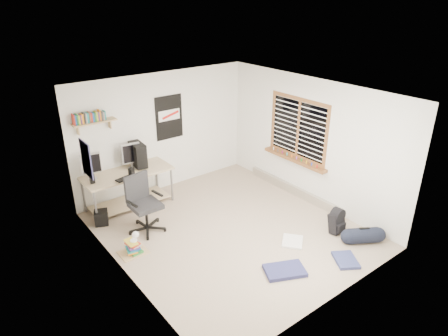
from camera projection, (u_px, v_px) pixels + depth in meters
floor at (230, 230)px, 7.21m from camera, size 4.00×4.50×0.01m
ceiling at (231, 93)px, 6.19m from camera, size 4.00×4.50×0.01m
back_wall at (163, 132)px, 8.33m from camera, size 4.00×0.01×2.50m
left_wall at (118, 202)px, 5.58m from camera, size 0.01×4.50×2.50m
right_wall at (310, 142)px, 7.82m from camera, size 0.01×4.50×2.50m
desk at (129, 190)px, 7.86m from camera, size 1.73×0.82×0.78m
monitor_left at (91, 168)px, 7.32m from camera, size 0.37×0.15×0.39m
monitor_right at (131, 158)px, 7.77m from camera, size 0.37×0.13×0.40m
pc_tower at (138, 154)px, 7.84m from camera, size 0.25×0.46×0.47m
keyboard at (127, 178)px, 7.38m from camera, size 0.43×0.22×0.02m
speaker_left at (92, 178)px, 7.18m from camera, size 0.10×0.10×0.18m
speaker_right at (132, 173)px, 7.41m from camera, size 0.11×0.11×0.17m
office_chair at (146, 206)px, 7.01m from camera, size 0.78×0.78×1.05m
wall_shelf at (94, 122)px, 7.22m from camera, size 0.80×0.22×0.24m
poster_back_wall at (169, 117)px, 8.27m from camera, size 0.62×0.03×0.92m
poster_left_wall at (86, 159)px, 6.36m from camera, size 0.02×0.42×0.60m
window at (298, 129)px, 7.92m from camera, size 0.10×1.50×1.26m
baseboard_heater at (293, 189)px, 8.48m from camera, size 0.08×2.50×0.18m
backpack at (337, 222)px, 7.06m from camera, size 0.29×0.23×0.37m
duffel_bag at (363, 235)px, 6.80m from camera, size 0.37×0.37×0.53m
tshirt at (292, 241)px, 6.84m from camera, size 0.52×0.51×0.04m
jeans_a at (285, 271)px, 6.12m from camera, size 0.72×0.61×0.07m
jeans_b at (346, 260)px, 6.36m from camera, size 0.51×0.55×0.06m
book_stack at (133, 245)px, 6.52m from camera, size 0.52×0.46×0.31m
desk_lamp at (133, 233)px, 6.43m from camera, size 0.16×0.22×0.20m
subwoofer at (101, 218)px, 7.33m from camera, size 0.31×0.31×0.26m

